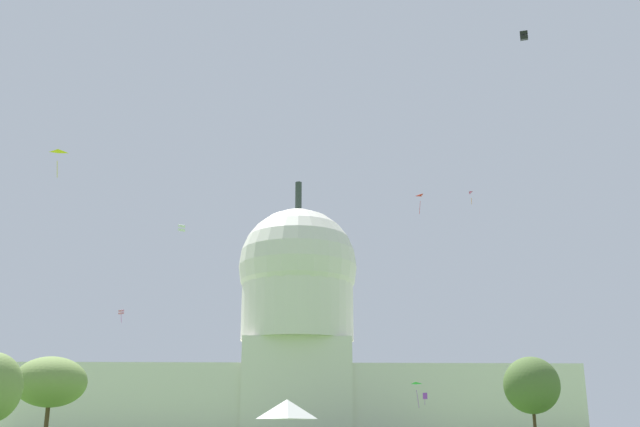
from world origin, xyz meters
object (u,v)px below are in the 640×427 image
tree_west_mid (51,382)px  event_tent (287,426)px  kite_green_low (416,386)px  kite_pink_mid (121,312)px  kite_white_mid (181,228)px  capitol_building (297,350)px  tree_east_far (532,385)px  kite_yellow_high (58,153)px  kite_magenta_high (473,194)px  kite_violet_low (425,396)px  kite_red_high (421,199)px  kite_black_high (524,36)px

tree_west_mid → event_tent: bearing=-15.5°
kite_green_low → tree_west_mid: bearing=-131.4°
tree_west_mid → kite_pink_mid: size_ratio=4.36×
kite_white_mid → capitol_building: bearing=-132.6°
tree_east_far → kite_yellow_high: (-68.10, -30.93, 26.78)m
tree_east_far → kite_yellow_high: kite_yellow_high is taller
kite_green_low → kite_magenta_high: size_ratio=1.70×
kite_violet_low → kite_red_high: bearing=-43.6°
tree_east_far → kite_white_mid: (-55.42, -9.76, 22.87)m
event_tent → kite_black_high: 63.59m
capitol_building → kite_yellow_high: size_ratio=41.02×
kite_black_high → kite_green_low: bearing=125.1°
tree_west_mid → kite_green_low: tree_west_mid is taller
kite_green_low → kite_white_mid: size_ratio=3.27×
kite_black_high → kite_pink_mid: kite_black_high is taller
tree_west_mid → kite_black_high: kite_black_high is taller
event_tent → tree_west_mid: (-31.35, 8.69, 5.65)m
kite_white_mid → kite_magenta_high: kite_magenta_high is taller
kite_pink_mid → kite_white_mid: bearing=-39.3°
kite_black_high → kite_green_low: 61.20m
event_tent → kite_violet_low: (30.12, 77.52, 7.01)m
tree_east_far → kite_white_mid: bearing=-170.0°
kite_green_low → kite_violet_low: bearing=97.3°
tree_east_far → capitol_building: bearing=116.6°
kite_red_high → kite_pink_mid: kite_red_high is taller
kite_black_high → kite_pink_mid: 96.39m
event_tent → kite_violet_low: 83.46m
kite_pink_mid → kite_yellow_high: bearing=-57.1°
tree_west_mid → kite_green_low: size_ratio=2.94×
kite_violet_low → kite_white_mid: bearing=-73.3°
capitol_building → tree_west_mid: capitol_building is taller
event_tent → tree_east_far: (38.68, 27.32, 6.48)m
capitol_building → kite_red_high: size_ratio=40.67×
capitol_building → tree_east_far: size_ratio=10.06×
kite_black_high → kite_violet_low: 89.59m
kite_white_mid → kite_yellow_high: kite_yellow_high is taller
kite_black_high → kite_red_high: kite_black_high is taller
tree_west_mid → kite_red_high: size_ratio=3.47×
event_tent → kite_red_high: size_ratio=1.79×
capitol_building → tree_east_far: capitol_building is taller
capitol_building → tree_east_far: (37.45, -74.71, -13.24)m
capitol_building → kite_red_high: (24.58, -54.17, 24.38)m
capitol_building → kite_white_mid: (-17.98, -84.46, 9.63)m
tree_west_mid → kite_yellow_high: bearing=-81.1°
capitol_building → event_tent: 103.92m
kite_green_low → kite_yellow_high: size_ratio=1.19×
kite_black_high → kite_magenta_high: bearing=105.4°
kite_violet_low → kite_yellow_high: 104.01m
tree_west_mid → kite_black_high: (64.78, -7.34, 48.42)m
event_tent → tree_west_mid: bearing=161.7°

